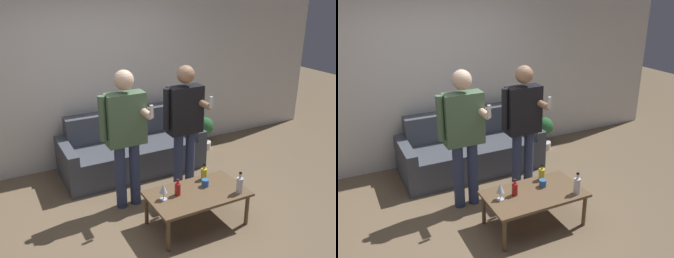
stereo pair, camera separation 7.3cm
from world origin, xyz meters
TOP-DOWN VIEW (x-y plane):
  - ground_plane at (0.00, 0.00)m, footprint 16.00×16.00m
  - wall_back at (0.00, 1.93)m, footprint 8.00×0.06m
  - couch at (0.35, 1.44)m, footprint 1.96×0.84m
  - coffee_table at (0.47, -0.16)m, footprint 1.07×0.62m
  - bottle_orange at (0.69, 0.05)m, footprint 0.07×0.07m
  - bottle_green at (0.26, -0.11)m, footprint 0.06×0.06m
  - bottle_dark at (0.87, -0.37)m, footprint 0.07×0.07m
  - wine_glass_near at (0.09, -0.12)m, footprint 0.08×0.08m
  - cup_on_table at (0.62, -0.09)m, footprint 0.08×0.08m
  - person_standing_left at (-0.05, 0.55)m, footprint 0.53×0.43m
  - person_standing_right at (0.73, 0.58)m, footprint 0.51×0.42m
  - potted_plant at (1.66, 1.55)m, footprint 0.29×0.29m

SIDE VIEW (x-z plane):
  - ground_plane at x=0.00m, z-range 0.00..0.00m
  - couch at x=0.35m, z-range -0.11..0.69m
  - potted_plant at x=1.66m, z-range 0.05..0.59m
  - coffee_table at x=0.47m, z-range 0.16..0.56m
  - cup_on_table at x=0.62m, z-range 0.40..0.48m
  - bottle_orange at x=0.69m, z-range 0.38..0.56m
  - bottle_green at x=0.26m, z-range 0.38..0.57m
  - bottle_dark at x=0.87m, z-range 0.37..0.62m
  - wine_glass_near at x=0.09m, z-range 0.43..0.62m
  - person_standing_right at x=0.73m, z-range 0.14..1.76m
  - person_standing_left at x=-0.05m, z-range 0.14..1.79m
  - wall_back at x=0.00m, z-range 0.00..2.70m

